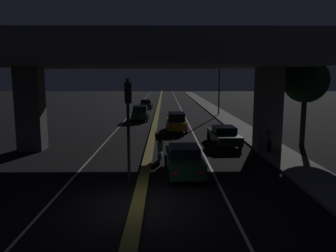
{
  "coord_description": "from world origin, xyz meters",
  "views": [
    {
      "loc": [
        1.03,
        -12.09,
        4.97
      ],
      "look_at": [
        1.29,
        15.25,
        0.83
      ],
      "focal_mm": 35.0,
      "sensor_mm": 36.0,
      "label": 1
    }
  ],
  "objects_px": {
    "car_dark_green_lead": "(184,160)",
    "pedestrian_on_sidewalk": "(270,139)",
    "traffic_light_left_of_median": "(128,112)",
    "car_dark_green_second_oncoming": "(146,104)",
    "motorcycle_white_filtering_near": "(160,152)",
    "car_dark_green_second": "(224,135)",
    "street_lamp": "(217,79)",
    "car_dark_green_lead_oncoming": "(140,113)",
    "car_taxi_yellow_third": "(176,122)"
  },
  "relations": [
    {
      "from": "car_taxi_yellow_third",
      "to": "car_dark_green_second_oncoming",
      "type": "relative_size",
      "value": 1.04
    },
    {
      "from": "traffic_light_left_of_median",
      "to": "car_dark_green_second",
      "type": "height_order",
      "value": "traffic_light_left_of_median"
    },
    {
      "from": "car_dark_green_second",
      "to": "motorcycle_white_filtering_near",
      "type": "bearing_deg",
      "value": 135.09
    },
    {
      "from": "traffic_light_left_of_median",
      "to": "car_dark_green_lead",
      "type": "relative_size",
      "value": 1.09
    },
    {
      "from": "pedestrian_on_sidewalk",
      "to": "car_dark_green_lead_oncoming",
      "type": "bearing_deg",
      "value": 119.88
    },
    {
      "from": "car_dark_green_lead_oncoming",
      "to": "street_lamp",
      "type": "bearing_deg",
      "value": 115.86
    },
    {
      "from": "car_taxi_yellow_third",
      "to": "street_lamp",
      "type": "bearing_deg",
      "value": -25.4
    },
    {
      "from": "street_lamp",
      "to": "pedestrian_on_sidewalk",
      "type": "distance_m",
      "value": 21.69
    },
    {
      "from": "car_dark_green_lead_oncoming",
      "to": "pedestrian_on_sidewalk",
      "type": "xyz_separation_m",
      "value": [
        9.56,
        -16.64,
        0.11
      ]
    },
    {
      "from": "car_dark_green_lead_oncoming",
      "to": "pedestrian_on_sidewalk",
      "type": "relative_size",
      "value": 2.51
    },
    {
      "from": "car_dark_green_lead",
      "to": "pedestrian_on_sidewalk",
      "type": "bearing_deg",
      "value": -55.28
    },
    {
      "from": "traffic_light_left_of_median",
      "to": "car_dark_green_lead",
      "type": "bearing_deg",
      "value": 24.71
    },
    {
      "from": "motorcycle_white_filtering_near",
      "to": "pedestrian_on_sidewalk",
      "type": "distance_m",
      "value": 7.26
    },
    {
      "from": "traffic_light_left_of_median",
      "to": "pedestrian_on_sidewalk",
      "type": "xyz_separation_m",
      "value": [
        8.42,
        5.59,
        -2.37
      ]
    },
    {
      "from": "street_lamp",
      "to": "car_taxi_yellow_third",
      "type": "relative_size",
      "value": 1.88
    },
    {
      "from": "street_lamp",
      "to": "traffic_light_left_of_median",
      "type": "bearing_deg",
      "value": -107.25
    },
    {
      "from": "street_lamp",
      "to": "car_dark_green_second",
      "type": "xyz_separation_m",
      "value": [
        -2.34,
        -18.21,
        -3.98
      ]
    },
    {
      "from": "car_dark_green_second_oncoming",
      "to": "motorcycle_white_filtering_near",
      "type": "distance_m",
      "value": 32.29
    },
    {
      "from": "street_lamp",
      "to": "car_dark_green_lead",
      "type": "xyz_separation_m",
      "value": [
        -5.73,
        -25.75,
        -3.9
      ]
    },
    {
      "from": "car_taxi_yellow_third",
      "to": "motorcycle_white_filtering_near",
      "type": "bearing_deg",
      "value": 172.81
    },
    {
      "from": "car_dark_green_lead_oncoming",
      "to": "pedestrian_on_sidewalk",
      "type": "height_order",
      "value": "pedestrian_on_sidewalk"
    },
    {
      "from": "car_dark_green_lead_oncoming",
      "to": "motorcycle_white_filtering_near",
      "type": "bearing_deg",
      "value": 7.23
    },
    {
      "from": "car_dark_green_second",
      "to": "car_dark_green_second_oncoming",
      "type": "bearing_deg",
      "value": 12.79
    },
    {
      "from": "car_dark_green_lead",
      "to": "car_taxi_yellow_third",
      "type": "height_order",
      "value": "car_taxi_yellow_third"
    },
    {
      "from": "street_lamp",
      "to": "car_dark_green_lead_oncoming",
      "type": "distance_m",
      "value": 11.29
    },
    {
      "from": "street_lamp",
      "to": "motorcycle_white_filtering_near",
      "type": "relative_size",
      "value": 4.39
    },
    {
      "from": "car_dark_green_lead",
      "to": "pedestrian_on_sidewalk",
      "type": "distance_m",
      "value": 7.25
    },
    {
      "from": "traffic_light_left_of_median",
      "to": "motorcycle_white_filtering_near",
      "type": "distance_m",
      "value": 4.84
    },
    {
      "from": "car_dark_green_second",
      "to": "car_taxi_yellow_third",
      "type": "relative_size",
      "value": 1.13
    },
    {
      "from": "traffic_light_left_of_median",
      "to": "car_dark_green_lead_oncoming",
      "type": "bearing_deg",
      "value": 92.93
    },
    {
      "from": "traffic_light_left_of_median",
      "to": "car_dark_green_second_oncoming",
      "type": "bearing_deg",
      "value": 91.98
    },
    {
      "from": "traffic_light_left_of_median",
      "to": "street_lamp",
      "type": "height_order",
      "value": "street_lamp"
    },
    {
      "from": "traffic_light_left_of_median",
      "to": "car_dark_green_second_oncoming",
      "type": "xyz_separation_m",
      "value": [
        -1.24,
        35.92,
        -2.62
      ]
    },
    {
      "from": "car_taxi_yellow_third",
      "to": "car_dark_green_lead_oncoming",
      "type": "distance_m",
      "value": 8.32
    },
    {
      "from": "car_dark_green_second_oncoming",
      "to": "pedestrian_on_sidewalk",
      "type": "xyz_separation_m",
      "value": [
        9.66,
        -30.33,
        0.25
      ]
    },
    {
      "from": "street_lamp",
      "to": "motorcycle_white_filtering_near",
      "type": "bearing_deg",
      "value": -106.7
    },
    {
      "from": "car_dark_green_lead_oncoming",
      "to": "car_dark_green_second_oncoming",
      "type": "height_order",
      "value": "car_dark_green_lead_oncoming"
    },
    {
      "from": "traffic_light_left_of_median",
      "to": "pedestrian_on_sidewalk",
      "type": "bearing_deg",
      "value": 33.6
    },
    {
      "from": "car_dark_green_lead_oncoming",
      "to": "pedestrian_on_sidewalk",
      "type": "distance_m",
      "value": 19.19
    },
    {
      "from": "car_dark_green_lead",
      "to": "car_dark_green_second_oncoming",
      "type": "distance_m",
      "value": 34.92
    },
    {
      "from": "car_dark_green_second",
      "to": "pedestrian_on_sidewalk",
      "type": "xyz_separation_m",
      "value": [
        2.38,
        -3.16,
        0.28
      ]
    },
    {
      "from": "street_lamp",
      "to": "car_dark_green_lead_oncoming",
      "type": "relative_size",
      "value": 1.92
    },
    {
      "from": "car_taxi_yellow_third",
      "to": "car_dark_green_lead_oncoming",
      "type": "xyz_separation_m",
      "value": [
        -3.87,
        7.36,
        0.01
      ]
    },
    {
      "from": "street_lamp",
      "to": "car_dark_green_second",
      "type": "height_order",
      "value": "street_lamp"
    },
    {
      "from": "car_dark_green_lead",
      "to": "car_taxi_yellow_third",
      "type": "bearing_deg",
      "value": -2.8
    },
    {
      "from": "car_dark_green_second_oncoming",
      "to": "motorcycle_white_filtering_near",
      "type": "bearing_deg",
      "value": 5.43
    },
    {
      "from": "street_lamp",
      "to": "motorcycle_white_filtering_near",
      "type": "height_order",
      "value": "street_lamp"
    },
    {
      "from": "street_lamp",
      "to": "car_dark_green_second",
      "type": "distance_m",
      "value": 18.79
    },
    {
      "from": "car_dark_green_lead",
      "to": "street_lamp",
      "type": "bearing_deg",
      "value": -14.98
    },
    {
      "from": "street_lamp",
      "to": "pedestrian_on_sidewalk",
      "type": "relative_size",
      "value": 4.82
    }
  ]
}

